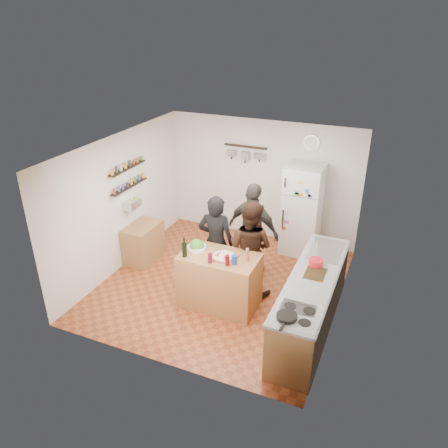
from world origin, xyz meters
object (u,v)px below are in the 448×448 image
at_px(person_left, 216,242).
at_px(wall_clock, 312,143).
at_px(prep_island, 220,280).
at_px(wine_bottle, 185,250).
at_px(counter_run, 311,303).
at_px(skillet, 287,317).
at_px(person_center, 250,248).
at_px(salad_bowl, 197,248).
at_px(red_bowl, 316,262).
at_px(salt_canister, 234,259).
at_px(person_back, 253,230).
at_px(fridge, 302,210).
at_px(side_table, 144,243).
at_px(pepper_mill, 247,255).

height_order(person_left, wall_clock, wall_clock).
relative_size(prep_island, wine_bottle, 5.35).
xyz_separation_m(person_left, counter_run, (1.79, -0.52, -0.40)).
bearing_deg(skillet, person_center, 123.47).
bearing_deg(salad_bowl, wall_clock, 65.33).
bearing_deg(counter_run, salad_bowl, 178.00).
xyz_separation_m(salad_bowl, red_bowl, (1.88, 0.27, 0.03)).
xyz_separation_m(counter_run, skillet, (-0.10, -1.08, 0.50)).
bearing_deg(salt_canister, skillet, -41.36).
height_order(wine_bottle, wall_clock, wall_clock).
bearing_deg(person_back, person_left, 67.65).
xyz_separation_m(salad_bowl, skillet, (1.83, -1.14, 0.01)).
bearing_deg(wall_clock, counter_run, -74.08).
bearing_deg(person_back, wine_bottle, 77.51).
xyz_separation_m(skillet, red_bowl, (0.05, 1.42, 0.02)).
bearing_deg(person_center, prep_island, 70.21).
bearing_deg(counter_run, salt_canister, -175.14).
xyz_separation_m(prep_island, red_bowl, (1.46, 0.32, 0.51)).
height_order(person_back, wall_clock, wall_clock).
bearing_deg(salt_canister, person_center, 89.34).
xyz_separation_m(wine_bottle, person_left, (0.22, 0.72, -0.18)).
distance_m(salt_canister, red_bowl, 1.24).
distance_m(salad_bowl, person_center, 0.90).
xyz_separation_m(counter_run, fridge, (-0.75, 2.30, 0.45)).
bearing_deg(side_table, wine_bottle, -33.89).
distance_m(prep_island, skillet, 1.85).
relative_size(prep_island, side_table, 1.56).
height_order(salad_bowl, person_left, person_left).
height_order(wine_bottle, counter_run, wine_bottle).
bearing_deg(prep_island, person_left, 119.69).
bearing_deg(person_left, prep_island, 111.95).
distance_m(wine_bottle, red_bowl, 2.03).
xyz_separation_m(person_left, side_table, (-1.65, 0.24, -0.49)).
height_order(wine_bottle, fridge, fridge).
xyz_separation_m(person_back, side_table, (-2.10, -0.37, -0.51)).
distance_m(person_back, red_bowl, 1.51).
height_order(wall_clock, side_table, wall_clock).
relative_size(salt_canister, person_left, 0.08).
relative_size(red_bowl, wall_clock, 0.73).
bearing_deg(wine_bottle, person_back, 63.37).
bearing_deg(salad_bowl, pepper_mill, 0.00).
distance_m(skillet, wall_clock, 3.95).
bearing_deg(pepper_mill, counter_run, -3.64).
distance_m(counter_run, fridge, 2.46).
distance_m(wine_bottle, person_left, 0.77).
bearing_deg(salt_canister, wall_clock, 80.51).
distance_m(salad_bowl, wine_bottle, 0.29).
height_order(wine_bottle, salt_canister, wine_bottle).
distance_m(wine_bottle, wall_clock, 3.30).
height_order(red_bowl, side_table, red_bowl).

